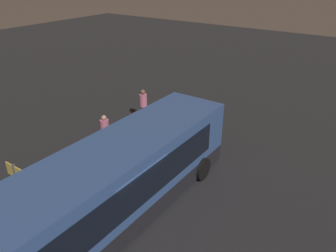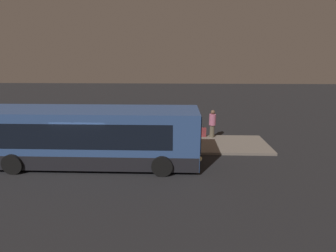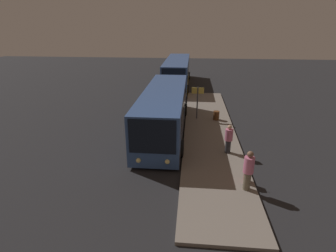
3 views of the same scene
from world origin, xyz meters
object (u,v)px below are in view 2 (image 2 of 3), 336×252
(passenger_waiting, at_px, (212,123))
(passenger_boarding, at_px, (159,126))
(bus_lead, at_px, (90,137))
(suitcase, at_px, (203,132))
(trash_bin, at_px, (77,134))
(sign_post, at_px, (63,120))

(passenger_waiting, bearing_deg, passenger_boarding, -88.35)
(bus_lead, height_order, suitcase, bus_lead)
(passenger_waiting, bearing_deg, trash_bin, -90.88)
(passenger_waiting, relative_size, trash_bin, 2.80)
(trash_bin, bearing_deg, sign_post, -96.72)
(sign_post, bearing_deg, suitcase, 14.42)
(suitcase, bearing_deg, passenger_waiting, -11.59)
(sign_post, bearing_deg, bus_lead, -44.09)
(passenger_waiting, height_order, trash_bin, passenger_waiting)
(bus_lead, relative_size, suitcase, 13.03)
(bus_lead, height_order, trash_bin, bus_lead)
(passenger_boarding, relative_size, sign_post, 0.68)
(sign_post, bearing_deg, trash_bin, 83.28)
(suitcase, bearing_deg, passenger_boarding, -170.10)
(sign_post, xyz_separation_m, trash_bin, (0.17, 1.43, -1.25))
(bus_lead, relative_size, passenger_waiting, 5.97)
(passenger_waiting, relative_size, suitcase, 2.18)
(trash_bin, bearing_deg, bus_lead, -59.91)
(passenger_boarding, height_order, suitcase, passenger_boarding)
(bus_lead, distance_m, suitcase, 7.57)
(trash_bin, bearing_deg, passenger_waiting, 4.00)
(bus_lead, distance_m, trash_bin, 4.31)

